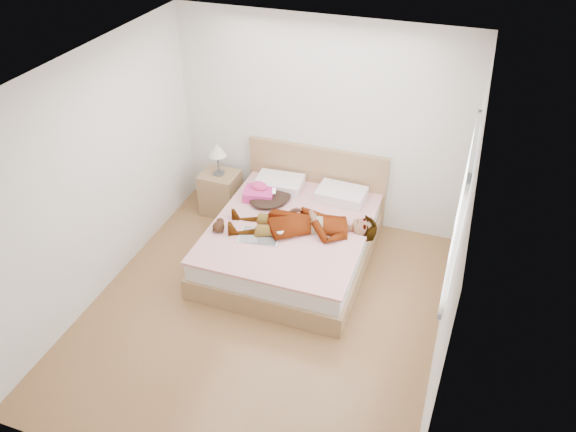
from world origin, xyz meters
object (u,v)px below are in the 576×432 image
object	(u,v)px
bed	(293,237)
magazine	(259,236)
coffee_mug	(280,234)
towel	(259,192)
phone	(274,191)
woman	(303,220)
plush_toy	(219,226)
nightstand	(220,190)

from	to	relation	value
bed	magazine	distance (m)	0.54
bed	coffee_mug	xyz separation A→B (m)	(-0.03, -0.36, 0.29)
towel	magazine	distance (m)	0.81
bed	magazine	size ratio (longest dim) A/B	4.16
phone	towel	world-z (taller)	towel
woman	plush_toy	distance (m)	0.95
phone	magazine	bearing A→B (deg)	-99.43
magazine	coffee_mug	xyz separation A→B (m)	(0.22, 0.06, 0.04)
magazine	coffee_mug	bearing A→B (deg)	14.19
magazine	plush_toy	size ratio (longest dim) A/B	2.27
phone	bed	distance (m)	0.60
towel	magazine	size ratio (longest dim) A/B	0.82
nightstand	bed	bearing A→B (deg)	-26.05
bed	coffee_mug	size ratio (longest dim) A/B	16.00
bed	coffee_mug	world-z (taller)	bed
bed	nightstand	xyz separation A→B (m)	(-1.22, 0.59, 0.06)
woman	nightstand	bearing A→B (deg)	-133.68
plush_toy	nightstand	distance (m)	1.17
bed	phone	bearing A→B (deg)	139.77
phone	plush_toy	size ratio (longest dim) A/B	0.39
woman	phone	bearing A→B (deg)	-145.19
towel	nightstand	world-z (taller)	nightstand
phone	nightstand	size ratio (longest dim) A/B	0.09
coffee_mug	plush_toy	xyz separation A→B (m)	(-0.70, -0.09, 0.01)
magazine	nightstand	world-z (taller)	nightstand
bed	woman	bearing A→B (deg)	-34.97
coffee_mug	nightstand	bearing A→B (deg)	141.22
woman	magazine	bearing A→B (deg)	-70.10
phone	woman	bearing A→B (deg)	-55.19
woman	coffee_mug	xyz separation A→B (m)	(-0.19, -0.25, -0.06)
woman	plush_toy	size ratio (longest dim) A/B	7.62
bed	plush_toy	world-z (taller)	bed
woman	plush_toy	xyz separation A→B (m)	(-0.89, -0.34, -0.06)
phone	bed	bearing A→B (deg)	-56.76
towel	woman	bearing A→B (deg)	-31.90
magazine	bed	bearing A→B (deg)	58.32
phone	nightstand	world-z (taller)	nightstand
coffee_mug	nightstand	world-z (taller)	nightstand
woman	towel	world-z (taller)	woman
woman	coffee_mug	distance (m)	0.32
phone	nightstand	bearing A→B (deg)	144.26
woman	phone	world-z (taller)	woman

